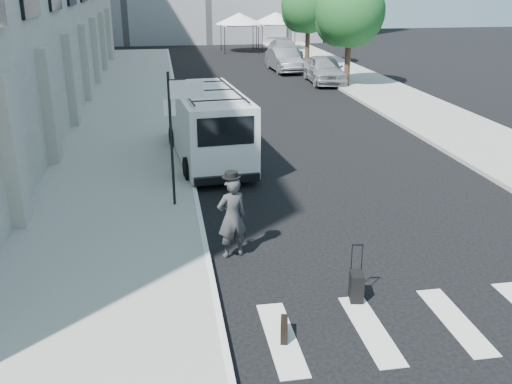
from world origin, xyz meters
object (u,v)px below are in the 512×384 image
object	(u,v)px
businessman	(232,217)
parked_car_c	(284,50)
cargo_van	(208,125)
parked_car_b	(284,60)
suitcase	(356,286)
briefcase	(284,330)
parked_car_a	(324,69)

from	to	relation	value
businessman	parked_car_c	bearing A→B (deg)	-121.23
cargo_van	parked_car_b	distance (m)	20.30
parked_car_b	suitcase	bearing A→B (deg)	-102.31
cargo_van	parked_car_c	distance (m)	26.41
briefcase	parked_car_b	distance (m)	30.34
briefcase	suitcase	bearing A→B (deg)	44.48
briefcase	parked_car_a	world-z (taller)	parked_car_a
cargo_van	businessman	bearing A→B (deg)	-96.00
businessman	parked_car_b	distance (m)	27.30
businessman	suitcase	size ratio (longest dim) A/B	1.70
parked_car_a	parked_car_b	size ratio (longest dim) A/B	1.04
cargo_van	parked_car_a	world-z (taller)	cargo_van
briefcase	parked_car_c	bearing A→B (deg)	90.60
businessman	parked_car_b	bearing A→B (deg)	-121.65
suitcase	parked_car_c	xyz separation A→B (m)	(6.06, 34.66, 0.45)
briefcase	parked_car_b	xyz separation A→B (m)	(6.38, 29.65, 0.58)
suitcase	parked_car_b	bearing A→B (deg)	91.41
parked_car_b	parked_car_c	size ratio (longest dim) A/B	0.89
businessman	suitcase	world-z (taller)	businessman
businessman	parked_car_c	size ratio (longest dim) A/B	0.36
businessman	parked_car_b	xyz separation A→B (m)	(6.86, 26.42, -0.17)
businessman	parked_car_a	world-z (taller)	businessman
briefcase	suitcase	distance (m)	1.91
parked_car_b	parked_car_a	bearing A→B (deg)	-77.17
briefcase	cargo_van	distance (m)	10.56
briefcase	parked_car_a	distance (m)	25.96
parked_car_a	parked_car_b	world-z (taller)	parked_car_a
parked_car_a	parked_car_b	bearing A→B (deg)	108.73
briefcase	cargo_van	bearing A→B (deg)	104.68
businessman	parked_car_c	distance (m)	33.44
parked_car_b	cargo_van	bearing A→B (deg)	-112.24
briefcase	parked_car_a	xyz separation A→B (m)	(7.75, 24.77, 0.64)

